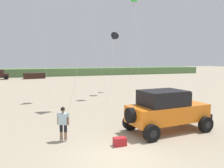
{
  "coord_description": "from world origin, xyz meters",
  "views": [
    {
      "loc": [
        -3.47,
        -8.24,
        3.86
      ],
      "look_at": [
        0.85,
        3.28,
        2.57
      ],
      "focal_mm": 36.54,
      "sensor_mm": 36.0,
      "label": 1
    }
  ],
  "objects_px": {
    "person_watching": "(63,122)",
    "kite_orange_streamer": "(114,38)",
    "jeep": "(167,110)",
    "kite_purple_stunt": "(135,0)",
    "cooler_box": "(120,142)",
    "distant_sedan": "(34,76)"
  },
  "relations": [
    {
      "from": "person_watching",
      "to": "kite_orange_streamer",
      "type": "relative_size",
      "value": 0.24
    },
    {
      "from": "jeep",
      "to": "kite_orange_streamer",
      "type": "relative_size",
      "value": 0.7
    },
    {
      "from": "cooler_box",
      "to": "kite_orange_streamer",
      "type": "xyz_separation_m",
      "value": [
        5.36,
        14.7,
        6.17
      ]
    },
    {
      "from": "kite_orange_streamer",
      "to": "kite_purple_stunt",
      "type": "bearing_deg",
      "value": 32.57
    },
    {
      "from": "kite_orange_streamer",
      "to": "kite_purple_stunt",
      "type": "height_order",
      "value": "kite_purple_stunt"
    },
    {
      "from": "distant_sedan",
      "to": "jeep",
      "type": "bearing_deg",
      "value": -92.45
    },
    {
      "from": "person_watching",
      "to": "distant_sedan",
      "type": "relative_size",
      "value": 0.4
    },
    {
      "from": "person_watching",
      "to": "cooler_box",
      "type": "bearing_deg",
      "value": -33.1
    },
    {
      "from": "person_watching",
      "to": "distant_sedan",
      "type": "xyz_separation_m",
      "value": [
        -0.07,
        39.66,
        -0.34
      ]
    },
    {
      "from": "cooler_box",
      "to": "kite_orange_streamer",
      "type": "distance_m",
      "value": 16.82
    },
    {
      "from": "jeep",
      "to": "kite_orange_streamer",
      "type": "distance_m",
      "value": 14.72
    },
    {
      "from": "cooler_box",
      "to": "kite_orange_streamer",
      "type": "bearing_deg",
      "value": 69.12
    },
    {
      "from": "jeep",
      "to": "cooler_box",
      "type": "height_order",
      "value": "jeep"
    },
    {
      "from": "cooler_box",
      "to": "kite_orange_streamer",
      "type": "height_order",
      "value": "kite_orange_streamer"
    },
    {
      "from": "jeep",
      "to": "person_watching",
      "type": "height_order",
      "value": "jeep"
    },
    {
      "from": "jeep",
      "to": "kite_purple_stunt",
      "type": "bearing_deg",
      "value": 69.76
    },
    {
      "from": "cooler_box",
      "to": "distant_sedan",
      "type": "relative_size",
      "value": 0.13
    },
    {
      "from": "person_watching",
      "to": "kite_orange_streamer",
      "type": "xyz_separation_m",
      "value": [
        7.66,
        13.2,
        5.42
      ]
    },
    {
      "from": "jeep",
      "to": "kite_orange_streamer",
      "type": "xyz_separation_m",
      "value": [
        2.16,
        13.62,
        5.16
      ]
    },
    {
      "from": "person_watching",
      "to": "kite_purple_stunt",
      "type": "relative_size",
      "value": 0.14
    },
    {
      "from": "jeep",
      "to": "distant_sedan",
      "type": "xyz_separation_m",
      "value": [
        -5.56,
        40.08,
        -0.6
      ]
    },
    {
      "from": "jeep",
      "to": "distant_sedan",
      "type": "bearing_deg",
      "value": 97.9
    }
  ]
}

